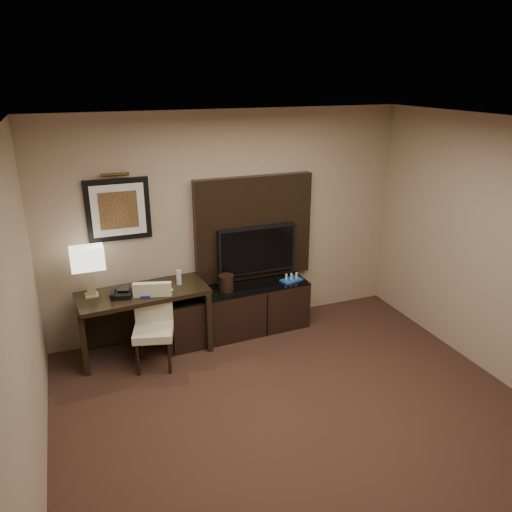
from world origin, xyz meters
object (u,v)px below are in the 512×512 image
tv (257,250)px  desk_chair (153,331)px  table_lamp (89,273)px  desk (145,322)px  credenza (238,310)px  desk_phone (121,292)px  ice_bucket (226,283)px  minibar_tray (291,277)px  water_bottle (179,277)px

tv → desk_chair: tv is taller
table_lamp → desk: bearing=-8.3°
credenza → desk_phone: 1.49m
desk → ice_bucket: size_ratio=7.20×
desk_phone → minibar_tray: 2.10m
table_lamp → ice_bucket: table_lamp is taller
credenza → water_bottle: water_bottle is taller
desk_phone → water_bottle: 0.68m
desk → tv: (1.45, 0.19, 0.63)m
minibar_tray → water_bottle: bearing=178.4°
table_lamp → ice_bucket: (1.53, -0.06, -0.34)m
desk_chair → minibar_tray: size_ratio=3.30×
table_lamp → water_bottle: 0.99m
desk → minibar_tray: bearing=-4.3°
ice_bucket → desk_phone: bearing=-176.2°
table_lamp → tv: bearing=3.2°
credenza → tv: bearing=22.7°
desk_chair → water_bottle: bearing=60.3°
table_lamp → desk_phone: table_lamp is taller
water_bottle → ice_bucket: water_bottle is taller
tv → table_lamp: size_ratio=1.81×
desk → ice_bucket: 1.04m
desk → tv: bearing=2.9°
desk → ice_bucket: (0.99, 0.02, 0.33)m
tv → ice_bucket: tv is taller
desk_chair → ice_bucket: bearing=36.2°
credenza → water_bottle: bearing=177.8°
table_lamp → water_bottle: size_ratio=3.18×
credenza → table_lamp: 1.85m
desk_phone → minibar_tray: (2.09, 0.07, -0.17)m
tv → minibar_tray: (0.40, -0.18, -0.36)m
desk_chair → desk_phone: (-0.27, 0.29, 0.39)m
tv → credenza: bearing=-155.1°
minibar_tray → ice_bucket: bearing=179.2°
credenza → tv: tv is taller
ice_bucket → desk_chair: bearing=-159.0°
desk_phone → credenza: bearing=18.1°
water_bottle → desk_phone: bearing=-170.7°
desk_chair → minibar_tray: 1.86m
ice_bucket → table_lamp: bearing=177.8°
credenza → desk: bearing=-179.7°
desk_phone → minibar_tray: desk_phone is taller
credenza → ice_bucket: size_ratio=8.87×
desk → credenza: (1.15, 0.05, -0.08)m
desk → desk_chair: bearing=-88.8°
desk → desk_chair: desk_chair is taller
desk → desk_phone: desk_phone is taller
desk_phone → ice_bucket: desk_phone is taller
desk → tv: tv is taller
ice_bucket → credenza: bearing=10.3°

